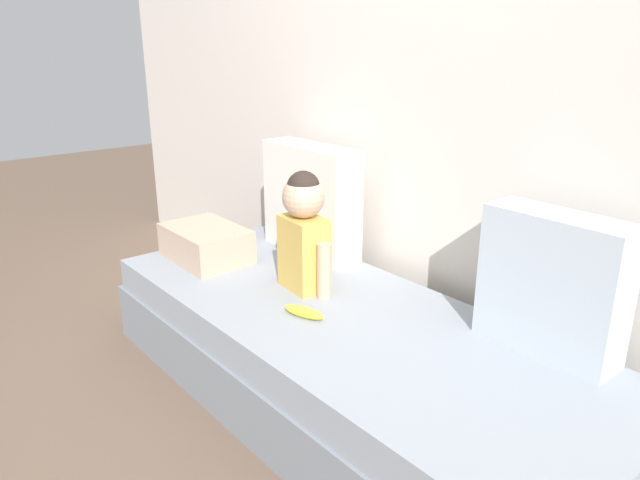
{
  "coord_description": "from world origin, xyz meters",
  "views": [
    {
      "loc": [
        1.47,
        -1.34,
        1.36
      ],
      "look_at": [
        -0.14,
        0.0,
        0.64
      ],
      "focal_mm": 33.41,
      "sensor_mm": 36.0,
      "label": 1
    }
  ],
  "objects_px": {
    "toddler": "(304,229)",
    "banana": "(304,312)",
    "couch": "(344,361)",
    "throw_pillow_left": "(311,200)",
    "throw_pillow_right": "(552,284)",
    "folded_blanket": "(206,244)"
  },
  "relations": [
    {
      "from": "throw_pillow_right",
      "to": "toddler",
      "type": "relative_size",
      "value": 0.95
    },
    {
      "from": "throw_pillow_left",
      "to": "banana",
      "type": "bearing_deg",
      "value": -41.06
    },
    {
      "from": "couch",
      "to": "throw_pillow_left",
      "type": "relative_size",
      "value": 4.16
    },
    {
      "from": "throw_pillow_left",
      "to": "throw_pillow_right",
      "type": "relative_size",
      "value": 1.16
    },
    {
      "from": "throw_pillow_left",
      "to": "throw_pillow_right",
      "type": "xyz_separation_m",
      "value": [
        1.21,
        0.0,
        -0.02
      ]
    },
    {
      "from": "couch",
      "to": "toddler",
      "type": "height_order",
      "value": "toddler"
    },
    {
      "from": "toddler",
      "to": "folded_blanket",
      "type": "height_order",
      "value": "toddler"
    },
    {
      "from": "couch",
      "to": "folded_blanket",
      "type": "bearing_deg",
      "value": -172.53
    },
    {
      "from": "couch",
      "to": "toddler",
      "type": "distance_m",
      "value": 0.53
    },
    {
      "from": "throw_pillow_right",
      "to": "toddler",
      "type": "distance_m",
      "value": 0.94
    },
    {
      "from": "banana",
      "to": "folded_blanket",
      "type": "relative_size",
      "value": 0.42
    },
    {
      "from": "toddler",
      "to": "banana",
      "type": "bearing_deg",
      "value": -38.5
    },
    {
      "from": "throw_pillow_right",
      "to": "folded_blanket",
      "type": "distance_m",
      "value": 1.5
    },
    {
      "from": "couch",
      "to": "banana",
      "type": "bearing_deg",
      "value": -119.49
    },
    {
      "from": "toddler",
      "to": "banana",
      "type": "distance_m",
      "value": 0.35
    },
    {
      "from": "banana",
      "to": "folded_blanket",
      "type": "xyz_separation_m",
      "value": [
        -0.75,
        0.02,
        0.06
      ]
    },
    {
      "from": "couch",
      "to": "toddler",
      "type": "xyz_separation_m",
      "value": [
        -0.28,
        0.03,
        0.45
      ]
    },
    {
      "from": "couch",
      "to": "banana",
      "type": "distance_m",
      "value": 0.26
    },
    {
      "from": "throw_pillow_right",
      "to": "toddler",
      "type": "bearing_deg",
      "value": -161.59
    },
    {
      "from": "folded_blanket",
      "to": "throw_pillow_left",
      "type": "bearing_deg",
      "value": 63.81
    },
    {
      "from": "toddler",
      "to": "folded_blanket",
      "type": "relative_size",
      "value": 1.21
    },
    {
      "from": "throw_pillow_left",
      "to": "throw_pillow_right",
      "type": "distance_m",
      "value": 1.21
    }
  ]
}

